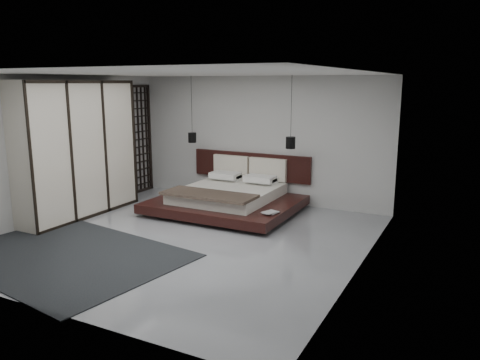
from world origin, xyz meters
The scene contains 14 objects.
floor centered at (0.00, 0.00, 0.00)m, with size 6.00×6.00×0.00m, color #93969B.
ceiling centered at (0.00, 0.00, 2.80)m, with size 6.00×6.00×0.00m, color white.
wall_back centered at (0.00, 3.00, 1.40)m, with size 6.00×6.00×0.00m, color #BABBB8.
wall_front centered at (0.00, -3.00, 1.40)m, with size 6.00×6.00×0.00m, color #BABBB8.
wall_left centered at (-3.00, 0.00, 1.40)m, with size 6.00×6.00×0.00m, color #BABBB8.
wall_right centered at (3.00, 0.00, 1.40)m, with size 6.00×6.00×0.00m, color #BABBB8.
lattice_screen centered at (-2.95, 2.45, 1.30)m, with size 0.05×0.90×2.60m, color black.
bed centered at (-0.18, 1.90, 0.29)m, with size 2.87×2.43×1.09m.
book_lower centered at (1.00, 1.24, 0.28)m, with size 0.19×0.26×0.02m, color #99724C.
book_upper centered at (0.98, 1.21, 0.30)m, with size 0.21×0.28×0.02m, color #99724C.
pendant_left centered at (-1.36, 2.37, 1.44)m, with size 0.18×0.18×1.47m.
pendant_right centered at (1.00, 2.37, 1.46)m, with size 0.20×0.20×1.46m.
wardrobe centered at (-2.70, 0.23, 1.35)m, with size 0.65×2.75×2.70m.
rug centered at (-1.20, -1.58, 0.01)m, with size 3.59×2.56×0.02m, color black.
Camera 1 is at (4.37, -6.50, 2.64)m, focal length 35.00 mm.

